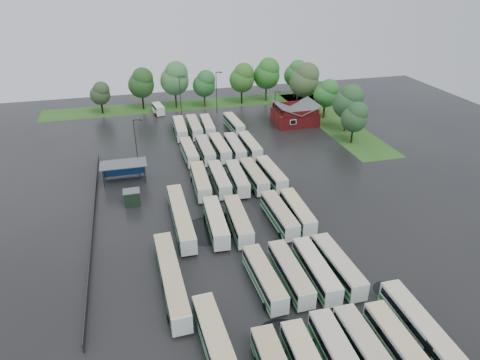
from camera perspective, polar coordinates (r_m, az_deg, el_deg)
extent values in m
plane|color=black|center=(64.06, 1.00, -6.96)|extent=(160.00, 160.00, 0.00)
cube|color=maroon|center=(107.01, 7.31, 8.31)|extent=(10.00, 8.00, 3.40)
cube|color=#4C4F51|center=(105.33, 6.11, 9.56)|extent=(5.07, 8.60, 2.19)
cube|color=#4C4F51|center=(107.14, 8.66, 9.71)|extent=(5.07, 8.60, 2.19)
cube|color=maroon|center=(102.82, 8.20, 8.76)|extent=(9.00, 0.20, 1.20)
cube|color=silver|center=(102.65, 7.10, 7.67)|extent=(1.60, 0.12, 1.20)
cylinder|color=#2D2D30|center=(79.07, -17.73, 0.13)|extent=(0.16, 0.16, 3.40)
cylinder|color=#2D2D30|center=(78.83, -12.54, 0.74)|extent=(0.16, 0.16, 3.40)
cylinder|color=#2D2D30|center=(81.96, -17.69, 1.12)|extent=(0.16, 0.16, 3.40)
cylinder|color=#2D2D30|center=(81.72, -12.68, 1.71)|extent=(0.16, 0.16, 3.40)
cube|color=#4C4F51|center=(79.56, -15.32, 2.10)|extent=(8.20, 4.20, 0.15)
cube|color=navy|center=(82.07, -15.18, 1.44)|extent=(7.60, 0.08, 2.60)
cube|color=black|center=(72.47, -14.20, -2.34)|extent=(2.50, 2.00, 2.50)
cube|color=#4C4F51|center=(71.85, -14.31, -1.43)|extent=(2.70, 2.20, 0.12)
cube|color=#29571A|center=(122.36, -6.38, 9.95)|extent=(80.00, 10.00, 0.01)
cube|color=#29571A|center=(111.54, 12.09, 7.79)|extent=(10.00, 50.00, 0.01)
cube|color=#2D2D30|center=(69.21, -18.96, -5.19)|extent=(0.10, 50.00, 1.20)
cylinder|color=black|center=(46.55, 3.56, -22.69)|extent=(2.34, 0.88, 0.88)
cylinder|color=black|center=(47.31, 7.44, -21.85)|extent=(2.33, 0.88, 0.88)
cube|color=black|center=(45.32, 13.35, -21.96)|extent=(2.64, 10.77, 0.82)
cube|color=#C3B59C|center=(44.71, 13.47, -21.27)|extent=(2.49, 10.88, 0.11)
cylinder|color=black|center=(48.69, 11.12, -20.38)|extent=(2.37, 0.89, 0.89)
cube|color=silver|center=(46.88, 16.74, -21.35)|extent=(2.36, 11.09, 2.54)
cube|color=black|center=(46.51, 16.83, -20.93)|extent=(2.42, 10.65, 0.81)
cube|color=#247636|center=(47.29, 16.64, -21.80)|extent=(2.41, 10.87, 0.56)
cube|color=#B7AA8E|center=(45.92, 16.97, -20.25)|extent=(2.27, 10.76, 0.11)
cylinder|color=black|center=(49.78, 14.41, -19.51)|extent=(2.36, 0.89, 0.89)
cube|color=silver|center=(48.37, 20.59, -20.28)|extent=(2.30, 10.83, 2.48)
cube|color=black|center=(48.02, 20.69, -19.88)|extent=(2.36, 10.40, 0.79)
cube|color=#117A2B|center=(48.76, 20.48, -20.72)|extent=(2.35, 10.62, 0.55)
cube|color=#CCB585|center=(47.47, 20.85, -19.22)|extent=(2.21, 10.51, 0.11)
cylinder|color=black|center=(51.11, 18.14, -18.64)|extent=(2.30, 0.87, 0.87)
cube|color=silver|center=(53.40, 3.24, -12.89)|extent=(2.66, 10.72, 2.44)
cube|color=black|center=(53.09, 3.25, -12.49)|extent=(2.69, 10.30, 0.78)
cube|color=#187333|center=(53.75, 3.22, -13.33)|extent=(2.69, 10.51, 0.54)
cube|color=tan|center=(52.59, 3.27, -11.84)|extent=(2.56, 10.40, 0.11)
cylinder|color=black|center=(51.82, 4.38, -16.26)|extent=(2.26, 0.85, 0.85)
cylinder|color=black|center=(56.67, 2.14, -11.70)|extent=(2.26, 0.85, 0.85)
cube|color=silver|center=(54.36, 6.70, -12.21)|extent=(2.35, 10.73, 2.45)
cube|color=black|center=(54.05, 6.73, -11.81)|extent=(2.40, 10.30, 0.78)
cube|color=#237D3B|center=(54.70, 6.67, -12.64)|extent=(2.39, 10.51, 0.54)
cube|color=tan|center=(53.56, 6.78, -11.16)|extent=(2.26, 10.40, 0.11)
cylinder|color=black|center=(52.79, 7.99, -15.49)|extent=(2.27, 0.86, 0.86)
cylinder|color=black|center=(57.60, 5.42, -11.08)|extent=(2.27, 0.86, 0.86)
cube|color=silver|center=(55.26, 10.06, -11.70)|extent=(2.34, 10.82, 2.48)
cube|color=black|center=(54.96, 10.10, -11.30)|extent=(2.39, 10.39, 0.79)
cube|color=#107E29|center=(55.60, 10.01, -12.14)|extent=(2.39, 10.61, 0.54)
cube|color=beige|center=(54.48, 10.17, -10.65)|extent=(2.25, 10.50, 0.11)
cylinder|color=black|center=(53.73, 11.48, -14.93)|extent=(2.30, 0.86, 0.86)
cylinder|color=black|center=(58.47, 8.58, -10.63)|extent=(2.30, 0.86, 0.86)
cube|color=silver|center=(56.45, 12.89, -11.05)|extent=(2.60, 10.98, 2.50)
cube|color=black|center=(56.14, 12.94, -10.65)|extent=(2.64, 10.55, 0.80)
cube|color=#097424|center=(56.78, 12.83, -11.49)|extent=(2.64, 10.76, 0.55)
cube|color=#C6B698|center=(55.67, 13.03, -10.00)|extent=(2.50, 10.65, 0.11)
cylinder|color=black|center=(54.92, 14.40, -14.21)|extent=(2.32, 0.87, 0.87)
cylinder|color=black|center=(59.62, 11.27, -10.03)|extent=(2.32, 0.87, 0.87)
cube|color=silver|center=(63.39, -3.26, -5.58)|extent=(2.79, 11.22, 2.55)
cube|color=black|center=(63.11, -3.28, -5.19)|extent=(2.83, 10.78, 0.82)
cube|color=#097826|center=(63.69, -3.25, -6.00)|extent=(2.83, 11.00, 0.56)
cube|color=beige|center=(62.68, -3.30, -4.56)|extent=(2.69, 10.89, 0.11)
cylinder|color=black|center=(61.21, -2.54, -8.34)|extent=(2.37, 0.89, 0.89)
cylinder|color=black|center=(67.03, -3.86, -4.90)|extent=(2.37, 0.89, 0.89)
cube|color=silver|center=(63.61, -0.25, -5.41)|extent=(2.73, 11.18, 2.54)
cube|color=black|center=(63.34, -0.26, -5.02)|extent=(2.77, 10.73, 0.81)
cube|color=#247F39|center=(63.91, -0.25, -5.83)|extent=(2.77, 10.96, 0.56)
cube|color=tan|center=(62.91, -0.26, -4.40)|extent=(2.62, 10.84, 0.11)
cylinder|color=black|center=(61.48, 0.58, -8.13)|extent=(2.36, 0.89, 0.89)
cylinder|color=black|center=(67.20, -1.01, -4.74)|extent=(2.36, 0.89, 0.89)
cube|color=silver|center=(65.29, 5.25, -4.61)|extent=(2.55, 11.08, 2.53)
cube|color=black|center=(65.03, 5.27, -4.23)|extent=(2.60, 10.64, 0.81)
cube|color=#087322|center=(65.59, 5.23, -5.02)|extent=(2.59, 10.86, 0.56)
cube|color=tan|center=(64.61, 5.30, -3.62)|extent=(2.45, 10.75, 0.11)
cylinder|color=black|center=(63.22, 6.27, -7.21)|extent=(2.34, 0.88, 0.88)
cylinder|color=black|center=(68.78, 4.23, -4.01)|extent=(2.34, 0.88, 0.88)
cube|color=silver|center=(66.54, 7.64, -4.14)|extent=(2.42, 10.73, 2.45)
cube|color=black|center=(66.29, 7.67, -3.78)|extent=(2.47, 10.30, 0.78)
cube|color=#087E2B|center=(66.82, 7.62, -4.54)|extent=(2.46, 10.52, 0.54)
cube|color=#D1BE8C|center=(65.89, 7.71, -3.20)|extent=(2.33, 10.41, 0.11)
cylinder|color=black|center=(64.56, 8.70, -6.59)|extent=(2.27, 0.86, 0.86)
cylinder|color=black|center=(69.87, 6.56, -3.60)|extent=(2.27, 0.86, 0.86)
cube|color=silver|center=(74.92, -5.29, -0.14)|extent=(2.76, 11.25, 2.56)
cube|color=black|center=(74.69, -5.30, 0.21)|extent=(2.79, 10.80, 0.82)
cube|color=#1E813C|center=(75.18, -5.27, -0.52)|extent=(2.79, 11.03, 0.56)
cube|color=tan|center=(74.32, -5.33, 0.77)|extent=(2.65, 10.91, 0.11)
cylinder|color=black|center=(72.42, -4.75, -2.30)|extent=(2.37, 0.89, 0.89)
cylinder|color=black|center=(78.65, -5.70, 0.19)|extent=(2.37, 0.89, 0.89)
cube|color=silver|center=(75.52, -2.78, 0.13)|extent=(2.35, 10.79, 2.47)
cube|color=black|center=(75.30, -2.79, 0.47)|extent=(2.40, 10.36, 0.79)
cube|color=#1E6F2F|center=(75.77, -2.77, -0.23)|extent=(2.40, 10.58, 0.54)
cube|color=beige|center=(74.95, -2.80, 1.00)|extent=(2.26, 10.47, 0.11)
cylinder|color=black|center=(73.12, -2.19, -1.92)|extent=(2.29, 0.86, 0.86)
cylinder|color=black|center=(79.09, -3.29, 0.44)|extent=(2.29, 0.86, 0.86)
cube|color=silver|center=(75.79, -0.37, 0.25)|extent=(2.55, 10.71, 2.44)
cube|color=black|center=(75.57, -0.37, 0.58)|extent=(2.59, 10.29, 0.78)
cube|color=#118234|center=(76.03, -0.37, -0.11)|extent=(2.58, 10.50, 0.54)
cube|color=#B6AE99|center=(75.22, -0.37, 1.11)|extent=(2.45, 10.39, 0.11)
cylinder|color=black|center=(73.45, 0.29, -1.76)|extent=(2.26, 0.85, 0.85)
cylinder|color=black|center=(79.29, -0.98, 0.55)|extent=(2.26, 0.85, 0.85)
cube|color=silver|center=(76.51, 1.85, 0.55)|extent=(2.57, 10.98, 2.50)
cube|color=black|center=(76.29, 1.86, 0.88)|extent=(2.62, 10.54, 0.80)
cube|color=#247E39|center=(76.76, 1.85, 0.18)|extent=(2.61, 10.76, 0.55)
cube|color=tan|center=(75.94, 1.87, 1.42)|extent=(2.47, 10.65, 0.11)
cylinder|color=black|center=(74.13, 2.60, -1.49)|extent=(2.32, 0.87, 0.87)
cylinder|color=black|center=(80.07, 1.14, 0.83)|extent=(2.32, 0.87, 0.87)
cube|color=silver|center=(77.45, 4.17, 0.83)|extent=(2.72, 10.97, 2.49)
cube|color=black|center=(77.23, 4.18, 1.16)|extent=(2.76, 10.54, 0.80)
cube|color=#167F32|center=(77.70, 4.16, 0.47)|extent=(2.76, 10.76, 0.55)
cube|color=#C8B992|center=(76.89, 4.20, 1.69)|extent=(2.62, 10.64, 0.11)
cylinder|color=black|center=(75.11, 4.98, -1.16)|extent=(2.31, 0.87, 0.87)
cylinder|color=black|center=(80.96, 3.36, 1.10)|extent=(2.31, 0.87, 0.87)
cube|color=silver|center=(86.91, -6.79, 3.72)|extent=(2.45, 10.66, 2.43)
cube|color=black|center=(86.71, -6.81, 4.02)|extent=(2.49, 10.24, 0.78)
cube|color=#0D7827|center=(87.12, -6.77, 3.40)|extent=(2.49, 10.45, 0.53)
cube|color=#CAB58D|center=(86.42, -6.84, 4.49)|extent=(2.35, 10.34, 0.11)
cylinder|color=black|center=(84.33, -6.40, 2.08)|extent=(2.25, 0.85, 0.85)
cylinder|color=black|center=(90.48, -7.07, 3.84)|extent=(2.25, 0.85, 0.85)
cube|color=silver|center=(87.49, -4.65, 4.03)|extent=(2.30, 10.93, 2.50)
cube|color=black|center=(87.29, -4.67, 4.33)|extent=(2.36, 10.49, 0.80)
cube|color=#147D34|center=(87.70, -4.64, 3.69)|extent=(2.35, 10.71, 0.55)
cube|color=#B7A791|center=(86.99, -4.69, 4.81)|extent=(2.21, 10.60, 0.11)
cylinder|color=black|center=(84.85, -4.19, 2.35)|extent=(2.32, 0.87, 0.87)
cylinder|color=black|center=(91.15, -5.03, 4.14)|extent=(2.32, 0.87, 0.87)
cube|color=silver|center=(88.30, -2.70, 4.32)|extent=(2.56, 11.08, 2.53)
cube|color=black|center=(88.11, -2.71, 4.63)|extent=(2.60, 10.64, 0.81)
cube|color=#0F732B|center=(88.52, -2.70, 3.99)|extent=(2.60, 10.86, 0.56)
cube|color=beige|center=(87.80, -2.72, 5.11)|extent=(2.46, 10.74, 0.11)
cylinder|color=black|center=(85.65, -2.18, 2.66)|extent=(2.34, 0.88, 0.88)
cylinder|color=black|center=(91.98, -3.15, 4.42)|extent=(2.34, 0.88, 0.88)
cube|color=silver|center=(88.46, -0.69, 4.38)|extent=(2.31, 10.88, 2.49)
cube|color=black|center=(88.27, -0.69, 4.68)|extent=(2.36, 10.45, 0.80)
cube|color=#077127|center=(88.68, -0.69, 4.06)|extent=(2.35, 10.67, 0.55)
cube|color=#BEB2A1|center=(87.97, -0.69, 5.16)|extent=(2.21, 10.56, 0.11)
cylinder|color=black|center=(85.87, -0.12, 2.74)|extent=(2.31, 0.87, 0.87)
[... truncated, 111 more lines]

